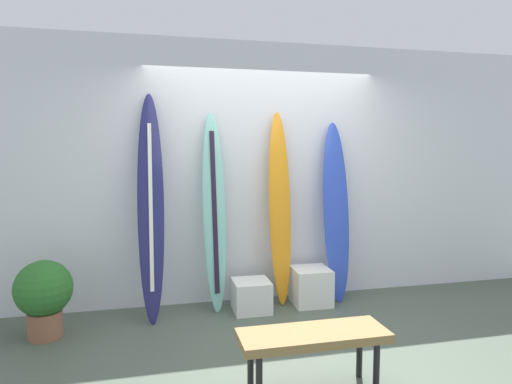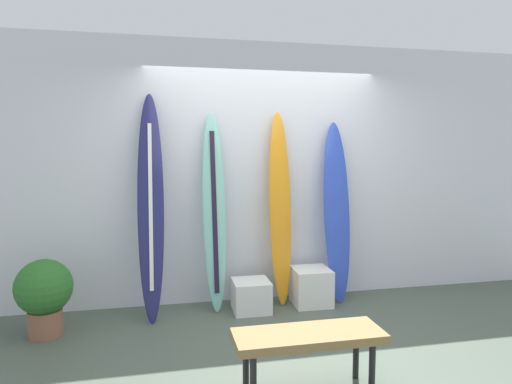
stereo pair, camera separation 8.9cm
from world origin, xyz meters
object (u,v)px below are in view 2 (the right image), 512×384
surfboard_sunset (280,210)px  display_block_center (311,286)px  potted_plant (44,292)px  bench (308,340)px  surfboard_seafoam (214,213)px  surfboard_cobalt (337,212)px  display_block_left (251,296)px  surfboard_navy (151,207)px

surfboard_sunset → display_block_center: (0.31, -0.13, -0.82)m
potted_plant → bench: size_ratio=0.68×
display_block_center → bench: bench is taller
surfboard_seafoam → surfboard_cobalt: size_ratio=1.04×
surfboard_seafoam → surfboard_cobalt: 1.34m
surfboard_sunset → surfboard_cobalt: bearing=-3.1°
surfboard_seafoam → display_block_center: surfboard_seafoam is taller
display_block_left → bench: 1.61m
display_block_left → surfboard_sunset: bearing=27.6°
surfboard_navy → display_block_left: bearing=-4.1°
surfboard_cobalt → display_block_center: bearing=-163.7°
surfboard_seafoam → surfboard_sunset: 0.71m
surfboard_navy → potted_plant: size_ratio=3.21×
surfboard_cobalt → surfboard_seafoam: bearing=179.6°
surfboard_seafoam → surfboard_cobalt: (1.34, -0.01, -0.03)m
surfboard_sunset → bench: (-0.28, -1.78, -0.64)m
surfboard_seafoam → display_block_center: 1.31m
surfboard_navy → potted_plant: (-0.93, -0.28, -0.70)m
display_block_left → display_block_center: 0.67m
surfboard_seafoam → surfboard_sunset: size_ratio=0.99×
display_block_center → potted_plant: 2.60m
surfboard_sunset → display_block_left: bearing=-152.4°
surfboard_seafoam → surfboard_navy: bearing=-171.9°
surfboard_sunset → display_block_center: bearing=-21.8°
bench → display_block_left: bearing=92.7°
surfboard_sunset → surfboard_cobalt: (0.63, -0.03, -0.04)m
surfboard_seafoam → display_block_left: size_ratio=5.47×
surfboard_seafoam → bench: 1.91m
surfboard_sunset → display_block_center: surfboard_sunset is taller
potted_plant → bench: bearing=-34.7°
surfboard_cobalt → bench: bearing=-117.5°
potted_plant → surfboard_cobalt: bearing=7.2°
surfboard_cobalt → bench: (-0.91, -1.74, -0.60)m
surfboard_navy → surfboard_seafoam: 0.64m
surfboard_seafoam → potted_plant: 1.72m
surfboard_navy → potted_plant: bearing=-163.0°
display_block_center → surfboard_seafoam: bearing=174.3°
surfboard_cobalt → display_block_left: 1.29m
display_block_center → bench: size_ratio=0.39×
surfboard_navy → display_block_center: (1.65, -0.01, -0.90)m
surfboard_sunset → surfboard_cobalt: surfboard_sunset is taller
potted_plant → surfboard_navy: bearing=17.0°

